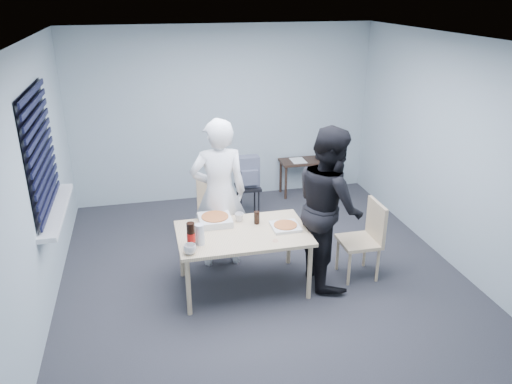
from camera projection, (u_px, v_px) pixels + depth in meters
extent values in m
plane|color=#2C2C31|center=(264.00, 277.00, 5.69)|extent=(5.00, 5.00, 0.00)
plane|color=white|center=(265.00, 40.00, 4.70)|extent=(5.00, 5.00, 0.00)
plane|color=#A7B7BB|center=(224.00, 115.00, 7.45)|extent=(4.50, 0.00, 4.50)
plane|color=#A7B7BB|center=(367.00, 310.00, 2.94)|extent=(4.50, 0.00, 4.50)
plane|color=#A7B7BB|center=(34.00, 188.00, 4.72)|extent=(0.00, 5.00, 5.00)
plane|color=#A7B7BB|center=(456.00, 155.00, 5.67)|extent=(0.00, 5.00, 5.00)
plane|color=black|center=(39.00, 151.00, 4.99)|extent=(0.00, 1.30, 1.30)
cube|color=black|center=(42.00, 150.00, 5.00)|extent=(0.04, 1.30, 1.25)
cube|color=silver|center=(57.00, 210.00, 5.26)|extent=(0.18, 1.42, 0.05)
cube|color=beige|center=(243.00, 233.00, 5.27)|extent=(1.38, 0.87, 0.04)
cylinder|color=beige|center=(188.00, 287.00, 4.93)|extent=(0.05, 0.05, 0.64)
cylinder|color=beige|center=(181.00, 251.00, 5.61)|extent=(0.05, 0.05, 0.64)
cylinder|color=beige|center=(310.00, 272.00, 5.19)|extent=(0.05, 0.05, 0.64)
cylinder|color=beige|center=(289.00, 239.00, 5.87)|extent=(0.05, 0.05, 0.64)
cube|color=beige|center=(216.00, 215.00, 6.22)|extent=(0.42, 0.42, 0.04)
cube|color=beige|center=(213.00, 192.00, 6.30)|extent=(0.42, 0.04, 0.44)
cylinder|color=beige|center=(205.00, 239.00, 6.12)|extent=(0.03, 0.03, 0.41)
cylinder|color=beige|center=(202.00, 227.00, 6.43)|extent=(0.03, 0.03, 0.41)
cylinder|color=beige|center=(232.00, 236.00, 6.19)|extent=(0.03, 0.03, 0.41)
cylinder|color=beige|center=(228.00, 224.00, 6.50)|extent=(0.03, 0.03, 0.41)
cube|color=beige|center=(359.00, 242.00, 5.57)|extent=(0.42, 0.42, 0.04)
cube|color=beige|center=(376.00, 221.00, 5.52)|extent=(0.04, 0.42, 0.44)
cylinder|color=beige|center=(349.00, 269.00, 5.47)|extent=(0.03, 0.03, 0.41)
cylinder|color=beige|center=(337.00, 254.00, 5.77)|extent=(0.03, 0.03, 0.41)
cylinder|color=beige|center=(378.00, 265.00, 5.54)|extent=(0.03, 0.03, 0.41)
cylinder|color=beige|center=(365.00, 251.00, 5.85)|extent=(0.03, 0.03, 0.41)
imported|color=white|center=(219.00, 194.00, 5.68)|extent=(0.65, 0.42, 1.77)
imported|color=black|center=(329.00, 206.00, 5.36)|extent=(0.47, 0.86, 1.77)
cube|color=#38251A|center=(307.00, 161.00, 7.80)|extent=(0.84, 0.38, 0.04)
cylinder|color=#38251A|center=(286.00, 183.00, 7.70)|extent=(0.04, 0.04, 0.53)
cylinder|color=#38251A|center=(281.00, 176.00, 7.96)|extent=(0.04, 0.04, 0.53)
cylinder|color=#38251A|center=(332.00, 179.00, 7.86)|extent=(0.04, 0.04, 0.53)
cylinder|color=#38251A|center=(326.00, 173.00, 8.12)|extent=(0.04, 0.04, 0.53)
cube|color=black|center=(248.00, 187.00, 7.05)|extent=(0.33, 0.33, 0.04)
cylinder|color=black|center=(241.00, 207.00, 6.99)|extent=(0.04, 0.04, 0.43)
cylinder|color=black|center=(238.00, 200.00, 7.22)|extent=(0.04, 0.04, 0.43)
cylinder|color=black|center=(259.00, 205.00, 7.05)|extent=(0.04, 0.04, 0.43)
cylinder|color=black|center=(255.00, 198.00, 7.27)|extent=(0.04, 0.04, 0.43)
cube|color=slate|center=(248.00, 171.00, 6.95)|extent=(0.31, 0.17, 0.44)
cube|color=slate|center=(250.00, 178.00, 6.87)|extent=(0.23, 0.06, 0.21)
cube|color=silver|center=(215.00, 222.00, 5.45)|extent=(0.35, 0.35, 0.04)
cube|color=silver|center=(215.00, 219.00, 5.44)|extent=(0.35, 0.35, 0.04)
cylinder|color=#CC7F38|center=(215.00, 216.00, 5.43)|extent=(0.30, 0.30, 0.01)
cube|color=silver|center=(285.00, 227.00, 5.35)|extent=(0.29, 0.29, 0.03)
cylinder|color=#CC7F38|center=(285.00, 225.00, 5.34)|extent=(0.25, 0.25, 0.01)
imported|color=silver|center=(190.00, 249.00, 4.82)|extent=(0.17, 0.17, 0.10)
imported|color=silver|center=(239.00, 217.00, 5.49)|extent=(0.10, 0.10, 0.09)
cylinder|color=black|center=(257.00, 218.00, 5.43)|extent=(0.08, 0.08, 0.14)
cylinder|color=black|center=(191.00, 235.00, 4.90)|extent=(0.08, 0.08, 0.27)
cylinder|color=red|center=(191.00, 237.00, 4.90)|extent=(0.09, 0.09, 0.09)
cylinder|color=silver|center=(200.00, 234.00, 4.97)|extent=(0.12, 0.12, 0.22)
torus|color=red|center=(275.00, 241.00, 5.08)|extent=(0.07, 0.07, 0.00)
cube|color=white|center=(298.00, 160.00, 7.76)|extent=(0.30, 0.34, 0.00)
cube|color=black|center=(320.00, 157.00, 7.83)|extent=(0.16, 0.14, 0.06)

